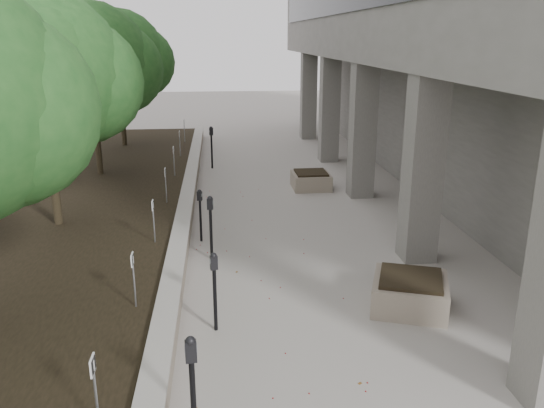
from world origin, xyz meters
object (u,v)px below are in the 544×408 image
crabapple_tree_5 (119,78)px  parking_meter_2 (215,292)px  parking_meter_5 (212,147)px  crabapple_tree_4 (93,90)px  planter_front (410,292)px  parking_meter_1 (193,395)px  parking_meter_4 (200,216)px  crabapple_tree_3 (45,110)px  planter_back (311,180)px  parking_meter_3 (211,228)px

crabapple_tree_5 → parking_meter_2: bearing=-75.6°
parking_meter_5 → crabapple_tree_4: bearing=-166.8°
planter_front → parking_meter_5: bearing=107.8°
parking_meter_1 → parking_meter_4: bearing=84.4°
crabapple_tree_3 → crabapple_tree_5: 10.00m
crabapple_tree_4 → planter_back: (6.84, -1.02, -2.84)m
parking_meter_5 → parking_meter_2: bearing=-106.4°
parking_meter_2 → parking_meter_5: size_ratio=0.89×
parking_meter_5 → crabapple_tree_5: bearing=124.6°
parking_meter_4 → parking_meter_3: bearing=-56.1°
parking_meter_2 → crabapple_tree_4: bearing=98.3°
crabapple_tree_5 → planter_front: 16.23m
crabapple_tree_4 → planter_back: 7.48m
parking_meter_1 → parking_meter_3: size_ratio=1.05×
parking_meter_4 → parking_meter_5: 7.61m
crabapple_tree_3 → crabapple_tree_4: same height
crabapple_tree_4 → parking_meter_1: (3.53, -12.47, -2.35)m
parking_meter_3 → parking_meter_5: parking_meter_5 is taller
crabapple_tree_5 → parking_meter_5: bearing=-38.4°
parking_meter_5 → planter_front: size_ratio=1.21×
crabapple_tree_5 → parking_meter_1: bearing=-78.6°
crabapple_tree_3 → planter_front: crabapple_tree_3 is taller
parking_meter_2 → planter_front: (3.50, 0.46, -0.39)m
parking_meter_1 → parking_meter_5: parking_meter_5 is taller
parking_meter_1 → planter_front: bearing=34.3°
crabapple_tree_4 → parking_meter_4: size_ratio=4.21×
parking_meter_2 → parking_meter_4: parking_meter_2 is taller
parking_meter_1 → parking_meter_4: size_ratio=1.18×
planter_back → parking_meter_5: bearing=135.6°
crabapple_tree_3 → crabapple_tree_5: size_ratio=1.00×
parking_meter_4 → parking_meter_1: bearing=-68.1°
crabapple_tree_3 → parking_meter_4: size_ratio=4.21×
parking_meter_5 → parking_meter_1: bearing=-107.5°
crabapple_tree_3 → parking_meter_2: bearing=-51.2°
parking_meter_3 → parking_meter_1: bearing=-80.2°
planter_front → parking_meter_4: bearing=135.7°
parking_meter_2 → planter_front: parking_meter_2 is taller
crabapple_tree_4 → parking_meter_3: 7.95m
parking_meter_5 → crabapple_tree_3: bearing=-134.1°
parking_meter_4 → parking_meter_5: size_ratio=0.82×
crabapple_tree_3 → parking_meter_1: size_ratio=3.55×
parking_meter_1 → parking_meter_5: bearing=83.1°
crabapple_tree_3 → crabapple_tree_4: 5.00m
planter_front → parking_meter_1: bearing=-139.2°
crabapple_tree_3 → planter_front: bearing=-30.2°
parking_meter_2 → parking_meter_4: (-0.35, 4.21, -0.05)m
crabapple_tree_4 → parking_meter_1: 13.17m
crabapple_tree_4 → parking_meter_5: size_ratio=3.45×
crabapple_tree_3 → planter_back: 8.41m
parking_meter_3 → planter_back: (3.16, 5.61, -0.45)m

